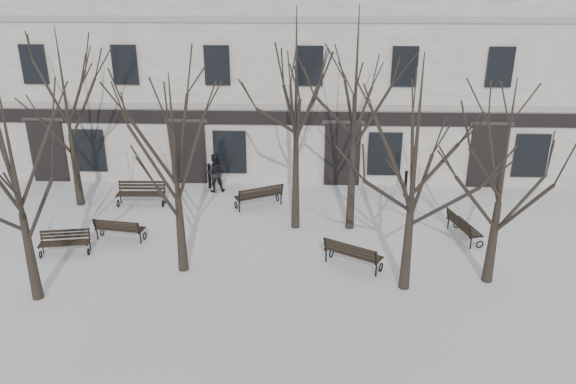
{
  "coord_description": "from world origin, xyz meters",
  "views": [
    {
      "loc": [
        1.95,
        -16.27,
        9.34
      ],
      "look_at": [
        1.23,
        3.0,
        1.57
      ],
      "focal_mm": 35.0,
      "sensor_mm": 36.0,
      "label": 1
    }
  ],
  "objects_px": {
    "bench_1": "(119,228)",
    "bench_3": "(141,193)",
    "tree_1": "(175,153)",
    "bench_5": "(463,226)",
    "bench_0": "(65,242)",
    "tree_0": "(13,168)",
    "tree_3": "(505,161)",
    "bench_2": "(353,253)",
    "tree_2": "(416,149)",
    "bench_4": "(259,195)"
  },
  "relations": [
    {
      "from": "bench_0",
      "to": "bench_2",
      "type": "xyz_separation_m",
      "value": [
        9.93,
        -0.61,
        0.07
      ]
    },
    {
      "from": "bench_3",
      "to": "tree_1",
      "type": "bearing_deg",
      "value": -63.3
    },
    {
      "from": "bench_1",
      "to": "bench_3",
      "type": "height_order",
      "value": "bench_3"
    },
    {
      "from": "bench_0",
      "to": "bench_1",
      "type": "relative_size",
      "value": 0.95
    },
    {
      "from": "tree_3",
      "to": "bench_4",
      "type": "xyz_separation_m",
      "value": [
        -7.77,
        5.61,
        -3.51
      ]
    },
    {
      "from": "tree_0",
      "to": "tree_2",
      "type": "distance_m",
      "value": 11.23
    },
    {
      "from": "tree_3",
      "to": "bench_5",
      "type": "height_order",
      "value": "tree_3"
    },
    {
      "from": "bench_4",
      "to": "tree_2",
      "type": "bearing_deg",
      "value": 102.35
    },
    {
      "from": "bench_3",
      "to": "bench_4",
      "type": "distance_m",
      "value": 4.97
    },
    {
      "from": "bench_0",
      "to": "tree_3",
      "type": "bearing_deg",
      "value": -14.98
    },
    {
      "from": "bench_5",
      "to": "tree_2",
      "type": "bearing_deg",
      "value": 128.76
    },
    {
      "from": "tree_0",
      "to": "bench_0",
      "type": "xyz_separation_m",
      "value": [
        -0.29,
        2.82,
        -3.72
      ]
    },
    {
      "from": "tree_3",
      "to": "bench_0",
      "type": "relative_size",
      "value": 3.7
    },
    {
      "from": "tree_3",
      "to": "bench_2",
      "type": "distance_m",
      "value": 5.56
    },
    {
      "from": "bench_2",
      "to": "bench_4",
      "type": "distance_m",
      "value": 6.05
    },
    {
      "from": "tree_2",
      "to": "bench_5",
      "type": "xyz_separation_m",
      "value": [
        2.67,
        3.54,
        -4.03
      ]
    },
    {
      "from": "tree_1",
      "to": "bench_1",
      "type": "relative_size",
      "value": 3.51
    },
    {
      "from": "bench_3",
      "to": "tree_0",
      "type": "bearing_deg",
      "value": -100.75
    },
    {
      "from": "tree_0",
      "to": "tree_1",
      "type": "distance_m",
      "value": 4.47
    },
    {
      "from": "tree_1",
      "to": "tree_2",
      "type": "relative_size",
      "value": 0.9
    },
    {
      "from": "bench_1",
      "to": "bench_5",
      "type": "xyz_separation_m",
      "value": [
        12.55,
        0.66,
        0.01
      ]
    },
    {
      "from": "tree_2",
      "to": "tree_1",
      "type": "bearing_deg",
      "value": 173.13
    },
    {
      "from": "bench_3",
      "to": "bench_5",
      "type": "height_order",
      "value": "bench_3"
    },
    {
      "from": "tree_0",
      "to": "bench_5",
      "type": "relative_size",
      "value": 3.54
    },
    {
      "from": "tree_1",
      "to": "bench_3",
      "type": "bearing_deg",
      "value": 118.35
    },
    {
      "from": "tree_2",
      "to": "bench_3",
      "type": "distance_m",
      "value": 12.45
    },
    {
      "from": "bench_3",
      "to": "bench_5",
      "type": "bearing_deg",
      "value": -13.58
    },
    {
      "from": "bench_0",
      "to": "bench_4",
      "type": "height_order",
      "value": "bench_4"
    },
    {
      "from": "tree_0",
      "to": "bench_3",
      "type": "bearing_deg",
      "value": 80.89
    },
    {
      "from": "bench_0",
      "to": "tree_1",
      "type": "bearing_deg",
      "value": -22.14
    },
    {
      "from": "tree_1",
      "to": "bench_2",
      "type": "distance_m",
      "value": 6.62
    },
    {
      "from": "tree_0",
      "to": "tree_1",
      "type": "xyz_separation_m",
      "value": [
        4.05,
        1.87,
        -0.12
      ]
    },
    {
      "from": "tree_2",
      "to": "tree_0",
      "type": "bearing_deg",
      "value": -174.85
    },
    {
      "from": "tree_1",
      "to": "bench_3",
      "type": "relative_size",
      "value": 3.25
    },
    {
      "from": "bench_1",
      "to": "bench_3",
      "type": "bearing_deg",
      "value": -79.24
    },
    {
      "from": "bench_2",
      "to": "tree_1",
      "type": "bearing_deg",
      "value": 33.86
    },
    {
      "from": "tree_0",
      "to": "bench_3",
      "type": "height_order",
      "value": "tree_0"
    },
    {
      "from": "tree_0",
      "to": "bench_3",
      "type": "distance_m",
      "value": 8.18
    },
    {
      "from": "bench_2",
      "to": "bench_4",
      "type": "height_order",
      "value": "bench_4"
    },
    {
      "from": "bench_5",
      "to": "bench_0",
      "type": "bearing_deg",
      "value": 82.68
    },
    {
      "from": "tree_0",
      "to": "tree_3",
      "type": "xyz_separation_m",
      "value": [
        13.9,
        1.52,
        -0.13
      ]
    },
    {
      "from": "tree_3",
      "to": "bench_1",
      "type": "distance_m",
      "value": 13.31
    },
    {
      "from": "bench_2",
      "to": "tree_2",
      "type": "bearing_deg",
      "value": 172.11
    },
    {
      "from": "tree_0",
      "to": "bench_5",
      "type": "height_order",
      "value": "tree_0"
    },
    {
      "from": "tree_2",
      "to": "bench_0",
      "type": "relative_size",
      "value": 4.13
    },
    {
      "from": "bench_2",
      "to": "bench_3",
      "type": "distance_m",
      "value": 9.86
    },
    {
      "from": "tree_0",
      "to": "bench_4",
      "type": "bearing_deg",
      "value": 49.35
    },
    {
      "from": "tree_0",
      "to": "bench_5",
      "type": "bearing_deg",
      "value": 18.19
    },
    {
      "from": "tree_1",
      "to": "bench_3",
      "type": "distance_m",
      "value": 7.04
    },
    {
      "from": "bench_0",
      "to": "bench_5",
      "type": "height_order",
      "value": "bench_5"
    }
  ]
}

